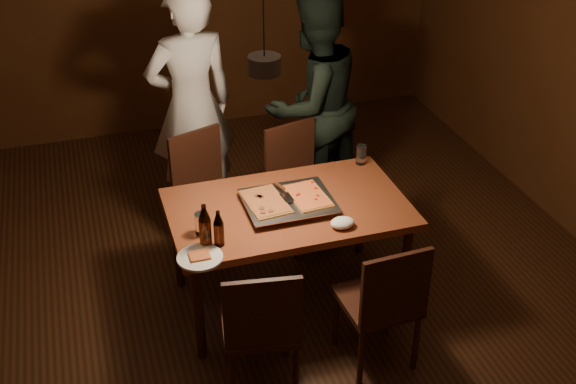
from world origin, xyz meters
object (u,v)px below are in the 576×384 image
object	(u,v)px
beer_bottle_b	(219,228)
beer_bottle_a	(205,225)
pendant_lamp	(264,63)
chair_near_left	(261,320)
diner_dark	(313,105)
chair_far_right	(297,173)
dining_table	(288,215)
diner_white	(191,106)
chair_far_left	(204,181)
chair_near_right	(385,296)
plate_slice	(200,257)
pizza_tray	(288,203)

from	to	relation	value
beer_bottle_b	beer_bottle_a	bearing A→B (deg)	164.73
pendant_lamp	beer_bottle_a	bearing A→B (deg)	-160.22
chair_near_left	beer_bottle_a	bearing A→B (deg)	120.05
chair_near_left	diner_dark	bearing A→B (deg)	72.22
chair_far_right	diner_dark	distance (m)	0.58
dining_table	diner_white	xyz separation A→B (m)	(-0.36, 1.29, 0.25)
chair_far_right	chair_far_left	bearing A→B (deg)	-22.78
chair_near_left	pendant_lamp	size ratio (longest dim) A/B	0.44
chair_near_right	pendant_lamp	xyz separation A→B (m)	(-0.51, 0.65, 1.22)
dining_table	chair_near_left	size ratio (longest dim) A/B	3.09
diner_white	diner_dark	size ratio (longest dim) A/B	1.05
chair_far_left	diner_dark	size ratio (longest dim) A/B	0.30
dining_table	plate_slice	bearing A→B (deg)	-148.96
plate_slice	chair_near_right	bearing A→B (deg)	-21.04
diner_dark	chair_near_left	bearing A→B (deg)	42.13
chair_far_left	pizza_tray	world-z (taller)	chair_far_left
dining_table	chair_far_left	xyz separation A→B (m)	(-0.38, 0.82, -0.14)
chair_near_right	beer_bottle_b	distance (m)	1.03
pizza_tray	diner_dark	bearing A→B (deg)	58.59
chair_near_right	plate_slice	size ratio (longest dim) A/B	1.86
plate_slice	diner_white	xyz separation A→B (m)	(0.28, 1.68, 0.17)
beer_bottle_a	plate_slice	bearing A→B (deg)	-117.04
dining_table	plate_slice	size ratio (longest dim) A/B	5.74
chair_near_right	plate_slice	bearing A→B (deg)	155.99
chair_near_right	beer_bottle_a	distance (m)	1.11
beer_bottle_b	pendant_lamp	xyz separation A→B (m)	(0.33, 0.17, 0.90)
dining_table	chair_far_left	distance (m)	0.92
chair_far_right	chair_near_right	world-z (taller)	same
beer_bottle_a	pendant_lamp	xyz separation A→B (m)	(0.41, 0.15, 0.87)
chair_near_right	plate_slice	world-z (taller)	chair_near_right
beer_bottle_a	dining_table	bearing A→B (deg)	24.56
dining_table	diner_dark	distance (m)	1.27
chair_near_left	pizza_tray	distance (m)	0.87
chair_near_left	beer_bottle_a	distance (m)	0.63
chair_far_left	pendant_lamp	world-z (taller)	pendant_lamp
chair_near_left	beer_bottle_b	bearing A→B (deg)	112.62
plate_slice	pizza_tray	bearing A→B (deg)	30.34
beer_bottle_a	diner_white	xyz separation A→B (m)	(0.22, 1.55, 0.04)
beer_bottle_a	chair_far_left	bearing A→B (deg)	79.50
dining_table	chair_far_right	xyz separation A→B (m)	(0.30, 0.73, -0.14)
chair_near_right	beer_bottle_a	size ratio (longest dim) A/B	1.78
chair_near_left	pizza_tray	world-z (taller)	chair_near_left
pizza_tray	diner_white	bearing A→B (deg)	99.93
diner_white	diner_dark	xyz separation A→B (m)	(0.91, -0.17, -0.04)
chair_far_left	chair_near_right	world-z (taller)	same
diner_white	chair_near_left	bearing A→B (deg)	80.71
chair_far_left	chair_near_left	world-z (taller)	same
plate_slice	diner_white	bearing A→B (deg)	80.37
diner_white	diner_dark	distance (m)	0.93
dining_table	beer_bottle_a	distance (m)	0.67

